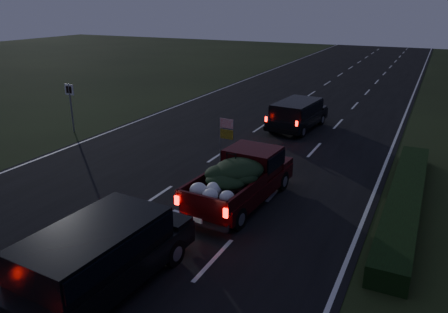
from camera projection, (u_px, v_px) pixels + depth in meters
The scene contains 7 objects.
ground at pixel (154, 198), 15.04m from camera, with size 120.00×120.00×0.00m, color black.
road_asphalt at pixel (154, 198), 15.04m from camera, with size 14.00×120.00×0.02m, color black.
hedge_row at pixel (405, 199), 14.25m from camera, with size 1.00×10.00×0.60m, color black.
route_sign at pixel (70, 100), 22.24m from camera, with size 0.55×0.08×2.50m.
pickup_truck at pixel (241, 176), 14.47m from camera, with size 2.15×4.90×2.51m.
lead_suv at pixel (297, 112), 22.83m from camera, with size 2.19×4.48×1.24m.
rear_suv at pixel (98, 251), 9.93m from camera, with size 2.27×4.83×1.36m.
Camera 1 is at (8.18, -11.24, 6.39)m, focal length 35.00 mm.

